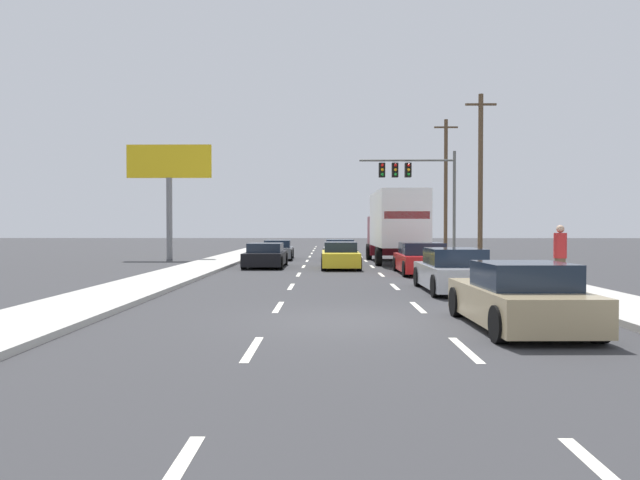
# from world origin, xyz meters

# --- Properties ---
(ground_plane) EXTENTS (140.00, 140.00, 0.00)m
(ground_plane) POSITION_xyz_m (0.00, 25.00, 0.00)
(ground_plane) COLOR #333335
(sidewalk_right) EXTENTS (2.45, 80.00, 0.14)m
(sidewalk_right) POSITION_xyz_m (6.47, 20.00, 0.07)
(sidewalk_right) COLOR #B2AFA8
(sidewalk_right) RESTS_ON ground_plane
(sidewalk_left) EXTENTS (2.45, 80.00, 0.14)m
(sidewalk_left) POSITION_xyz_m (-6.47, 20.00, 0.07)
(sidewalk_left) COLOR #B2AFA8
(sidewalk_left) RESTS_ON ground_plane
(lane_markings) EXTENTS (3.54, 57.00, 0.01)m
(lane_markings) POSITION_xyz_m (0.00, 19.63, 0.00)
(lane_markings) COLOR silver
(lane_markings) RESTS_ON ground_plane
(car_gray) EXTENTS (1.96, 4.52, 1.16)m
(car_gray) POSITION_xyz_m (-3.55, 23.88, 0.54)
(car_gray) COLOR slate
(car_gray) RESTS_ON ground_plane
(car_black) EXTENTS (1.93, 4.36, 1.18)m
(car_black) POSITION_xyz_m (-3.54, 16.63, 0.55)
(car_black) COLOR black
(car_black) RESTS_ON ground_plane
(car_white) EXTENTS (2.04, 4.58, 1.22)m
(car_white) POSITION_xyz_m (0.20, 23.57, 0.56)
(car_white) COLOR white
(car_white) RESTS_ON ground_plane
(car_yellow) EXTENTS (1.85, 4.70, 1.25)m
(car_yellow) POSITION_xyz_m (0.10, 16.06, 0.57)
(car_yellow) COLOR yellow
(car_yellow) RESTS_ON ground_plane
(box_truck) EXTENTS (2.73, 8.61, 3.82)m
(box_truck) POSITION_xyz_m (3.18, 20.00, 2.16)
(box_truck) COLOR white
(box_truck) RESTS_ON ground_plane
(car_red) EXTENTS (2.02, 4.25, 1.31)m
(car_red) POSITION_xyz_m (3.43, 12.57, 0.61)
(car_red) COLOR red
(car_red) RESTS_ON ground_plane
(car_silver) EXTENTS (1.91, 4.22, 1.32)m
(car_silver) POSITION_xyz_m (3.33, 5.72, 0.60)
(car_silver) COLOR #B7BABF
(car_silver) RESTS_ON ground_plane
(car_tan) EXTENTS (1.98, 4.15, 1.29)m
(car_tan) POSITION_xyz_m (3.20, -0.87, 0.58)
(car_tan) COLOR tan
(car_tan) RESTS_ON ground_plane
(traffic_signal_mast) EXTENTS (6.45, 0.69, 7.04)m
(traffic_signal_mast) POSITION_xyz_m (5.08, 27.60, 5.28)
(traffic_signal_mast) COLOR #595B56
(traffic_signal_mast) RESTS_ON ground_plane
(utility_pole_mid) EXTENTS (1.80, 0.28, 9.67)m
(utility_pole_mid) POSITION_xyz_m (8.37, 22.42, 4.98)
(utility_pole_mid) COLOR brown
(utility_pole_mid) RESTS_ON ground_plane
(utility_pole_far) EXTENTS (1.80, 0.28, 10.21)m
(utility_pole_far) POSITION_xyz_m (8.55, 33.53, 5.25)
(utility_pole_far) COLOR brown
(utility_pole_far) RESTS_ON ground_plane
(roadside_billboard) EXTENTS (5.16, 0.36, 6.98)m
(roadside_billboard) POSITION_xyz_m (-10.18, 23.89, 5.15)
(roadside_billboard) COLOR slate
(roadside_billboard) RESTS_ON ground_plane
(pedestrian_near_corner) EXTENTS (0.38, 0.38, 1.88)m
(pedestrian_near_corner) POSITION_xyz_m (6.54, 5.74, 1.09)
(pedestrian_near_corner) COLOR brown
(pedestrian_near_corner) RESTS_ON sidewalk_right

